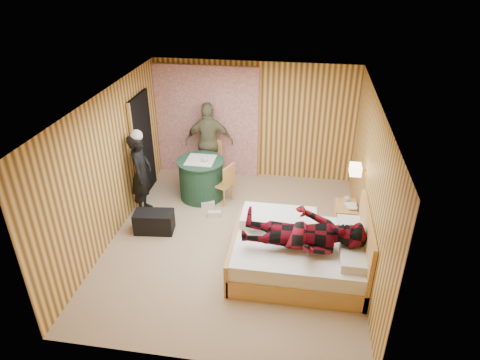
% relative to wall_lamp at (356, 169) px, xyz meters
% --- Properties ---
extents(floor, '(4.20, 5.00, 0.01)m').
position_rel_wall_lamp_xyz_m(floor, '(-1.92, -0.45, -1.30)').
color(floor, tan).
rests_on(floor, ground).
extents(ceiling, '(4.20, 5.00, 0.01)m').
position_rel_wall_lamp_xyz_m(ceiling, '(-1.92, -0.45, 1.20)').
color(ceiling, white).
rests_on(ceiling, wall_back).
extents(wall_back, '(4.20, 0.02, 2.50)m').
position_rel_wall_lamp_xyz_m(wall_back, '(-1.92, 2.05, -0.05)').
color(wall_back, '#F2BF5C').
rests_on(wall_back, floor).
extents(wall_left, '(0.02, 5.00, 2.50)m').
position_rel_wall_lamp_xyz_m(wall_left, '(-4.02, -0.45, -0.05)').
color(wall_left, '#F2BF5C').
rests_on(wall_left, floor).
extents(wall_right, '(0.02, 5.00, 2.50)m').
position_rel_wall_lamp_xyz_m(wall_right, '(0.18, -0.45, -0.05)').
color(wall_right, '#F2BF5C').
rests_on(wall_right, floor).
extents(curtain, '(2.20, 0.08, 2.40)m').
position_rel_wall_lamp_xyz_m(curtain, '(-2.92, 1.98, -0.10)').
color(curtain, beige).
rests_on(curtain, floor).
extents(doorway, '(0.06, 0.90, 2.05)m').
position_rel_wall_lamp_xyz_m(doorway, '(-3.98, 0.95, -0.28)').
color(doorway, black).
rests_on(doorway, floor).
extents(wall_lamp, '(0.26, 0.24, 0.16)m').
position_rel_wall_lamp_xyz_m(wall_lamp, '(0.00, 0.00, 0.00)').
color(wall_lamp, gold).
rests_on(wall_lamp, wall_right).
extents(bed, '(2.01, 1.58, 1.09)m').
position_rel_wall_lamp_xyz_m(bed, '(-0.80, -1.03, -0.98)').
color(bed, '#E8B05F').
rests_on(bed, floor).
extents(nightstand, '(0.38, 0.52, 0.50)m').
position_rel_wall_lamp_xyz_m(nightstand, '(-0.04, 0.17, -1.04)').
color(nightstand, '#E8B05F').
rests_on(nightstand, floor).
extents(round_table, '(0.93, 0.93, 0.83)m').
position_rel_wall_lamp_xyz_m(round_table, '(-2.82, 0.90, -0.88)').
color(round_table, '#204630').
rests_on(round_table, floor).
extents(chair_far, '(0.55, 0.55, 0.93)m').
position_rel_wall_lamp_xyz_m(chair_far, '(-2.79, 1.63, -0.76)').
color(chair_far, '#E8B05F').
rests_on(chair_far, floor).
extents(chair_near, '(0.49, 0.49, 0.83)m').
position_rel_wall_lamp_xyz_m(chair_near, '(-2.32, 0.76, -0.82)').
color(chair_near, '#E8B05F').
rests_on(chair_near, floor).
extents(duffel_bag, '(0.72, 0.44, 0.39)m').
position_rel_wall_lamp_xyz_m(duffel_bag, '(-3.38, -0.41, -1.11)').
color(duffel_bag, black).
rests_on(duffel_bag, floor).
extents(sneaker_left, '(0.28, 0.19, 0.12)m').
position_rel_wall_lamp_xyz_m(sneaker_left, '(-2.62, 0.54, -1.24)').
color(sneaker_left, silver).
rests_on(sneaker_left, floor).
extents(sneaker_right, '(0.26, 0.13, 0.11)m').
position_rel_wall_lamp_xyz_m(sneaker_right, '(-2.42, 0.21, -1.24)').
color(sneaker_right, silver).
rests_on(sneaker_right, floor).
extents(woman_standing, '(0.44, 0.62, 1.59)m').
position_rel_wall_lamp_xyz_m(woman_standing, '(-3.77, 0.21, -0.51)').
color(woman_standing, black).
rests_on(woman_standing, floor).
extents(man_at_table, '(1.06, 0.55, 1.72)m').
position_rel_wall_lamp_xyz_m(man_at_table, '(-2.82, 1.68, -0.44)').
color(man_at_table, '#706C4A').
rests_on(man_at_table, floor).
extents(man_on_bed, '(0.86, 0.67, 1.77)m').
position_rel_wall_lamp_xyz_m(man_on_bed, '(-0.77, -1.26, -0.33)').
color(man_on_bed, maroon).
rests_on(man_on_bed, bed).
extents(book_lower, '(0.24, 0.27, 0.02)m').
position_rel_wall_lamp_xyz_m(book_lower, '(-0.04, 0.12, -0.79)').
color(book_lower, silver).
rests_on(book_lower, nightstand).
extents(book_upper, '(0.16, 0.22, 0.02)m').
position_rel_wall_lamp_xyz_m(book_upper, '(-0.04, 0.12, -0.77)').
color(book_upper, silver).
rests_on(book_upper, nightstand).
extents(cup_nightstand, '(0.13, 0.13, 0.09)m').
position_rel_wall_lamp_xyz_m(cup_nightstand, '(-0.04, 0.30, -0.75)').
color(cup_nightstand, silver).
rests_on(cup_nightstand, nightstand).
extents(cup_table, '(0.15, 0.15, 0.10)m').
position_rel_wall_lamp_xyz_m(cup_table, '(-2.72, 0.85, -0.42)').
color(cup_table, silver).
rests_on(cup_table, round_table).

